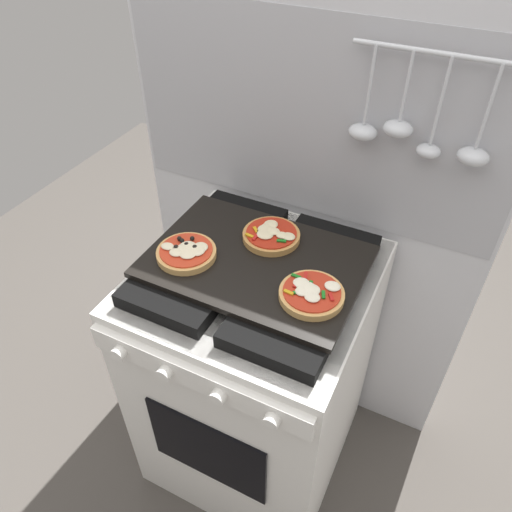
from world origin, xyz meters
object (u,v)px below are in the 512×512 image
at_px(stove, 256,370).
at_px(baking_tray, 256,261).
at_px(pizza_left, 187,252).
at_px(pizza_center, 270,234).
at_px(pizza_right, 311,293).

height_order(stove, baking_tray, baking_tray).
height_order(baking_tray, pizza_left, pizza_left).
xyz_separation_m(stove, pizza_center, (-0.00, 0.09, 0.48)).
bearing_deg(baking_tray, pizza_left, -157.31).
relative_size(pizza_left, pizza_center, 1.00).
height_order(baking_tray, pizza_right, pizza_right).
xyz_separation_m(pizza_left, pizza_center, (0.16, 0.16, -0.00)).
height_order(stove, pizza_center, pizza_center).
bearing_deg(pizza_right, pizza_left, -179.40).
bearing_deg(pizza_left, pizza_right, 0.60).
xyz_separation_m(baking_tray, pizza_right, (0.18, -0.06, 0.02)).
bearing_deg(baking_tray, stove, -90.00).
bearing_deg(pizza_right, pizza_center, 138.81).
bearing_deg(stove, pizza_right, -19.77).
height_order(pizza_left, pizza_center, pizza_left).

